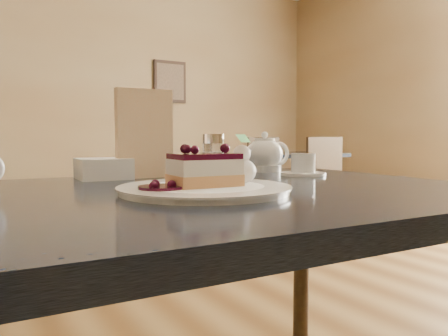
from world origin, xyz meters
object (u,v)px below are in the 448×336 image
bg_table_far_right (291,213)px  dessert_plate (205,190)px  main_table (193,230)px  tea_set (272,157)px  cheesecake_slice (204,170)px

bg_table_far_right → dessert_plate: bearing=-125.1°
main_table → dessert_plate: bearing=-90.0°
tea_set → bg_table_far_right: 3.38m
dessert_plate → cheesecake_slice: bearing=180.0°
main_table → bg_table_far_right: size_ratio=0.73×
cheesecake_slice → tea_set: (0.40, 0.32, 0.00)m
main_table → cheesecake_slice: (-0.00, -0.05, 0.12)m
dessert_plate → bg_table_far_right: bearing=47.9°
main_table → tea_set: bearing=36.8°
cheesecake_slice → bg_table_far_right: bearing=50.2°
dessert_plate → tea_set: (0.40, 0.32, 0.04)m
bg_table_far_right → main_table: bearing=-125.6°
tea_set → bg_table_far_right: bearing=49.3°
cheesecake_slice → main_table: bearing=90.0°
main_table → dessert_plate: dessert_plate is taller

